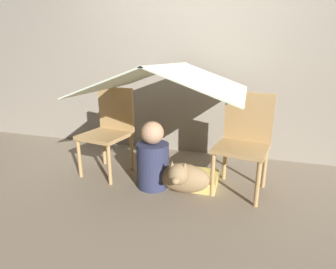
% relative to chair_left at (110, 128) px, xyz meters
% --- Properties ---
extents(ground_plane, '(8.80, 8.80, 0.00)m').
position_rel_chair_left_xyz_m(ground_plane, '(0.64, -0.24, -0.47)').
color(ground_plane, gray).
extents(wall_back, '(7.00, 0.05, 2.50)m').
position_rel_chair_left_xyz_m(wall_back, '(0.64, 0.83, 0.78)').
color(wall_back, gray).
rests_on(wall_back, ground_plane).
extents(chair_left, '(0.49, 0.49, 0.86)m').
position_rel_chair_left_xyz_m(chair_left, '(0.00, 0.00, 0.00)').
color(chair_left, tan).
rests_on(chair_left, ground_plane).
extents(chair_right, '(0.50, 0.50, 0.86)m').
position_rel_chair_left_xyz_m(chair_right, '(1.31, -0.00, 0.00)').
color(chair_right, tan).
rests_on(chair_right, ground_plane).
extents(sheet_canopy, '(1.31, 1.22, 0.24)m').
position_rel_chair_left_xyz_m(sheet_canopy, '(0.64, -0.08, 0.51)').
color(sheet_canopy, silver).
extents(person_front, '(0.29, 0.29, 0.61)m').
position_rel_chair_left_xyz_m(person_front, '(0.54, -0.20, -0.20)').
color(person_front, '#2D3351').
rests_on(person_front, ground_plane).
extents(dog, '(0.47, 0.40, 0.35)m').
position_rel_chair_left_xyz_m(dog, '(0.83, -0.26, -0.31)').
color(dog, '#9E7F56').
rests_on(dog, ground_plane).
extents(floor_cushion, '(0.45, 0.36, 0.10)m').
position_rel_chair_left_xyz_m(floor_cushion, '(0.88, -0.05, -0.42)').
color(floor_cushion, '#E5CC66').
rests_on(floor_cushion, ground_plane).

